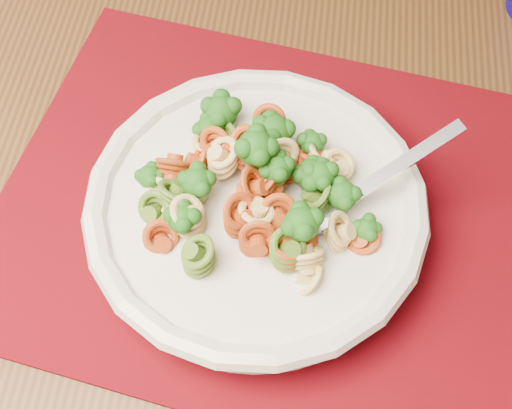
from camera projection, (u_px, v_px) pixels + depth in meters
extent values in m
cube|color=#553318|center=(333.00, 151.00, 0.66)|extent=(1.70, 1.29, 0.04)
cube|color=#58030F|center=(279.00, 211.00, 0.60)|extent=(0.57, 0.51, 0.00)
cylinder|color=silver|center=(256.00, 226.00, 0.59)|extent=(0.12, 0.12, 0.01)
cylinder|color=silver|center=(256.00, 214.00, 0.57)|extent=(0.25, 0.25, 0.03)
torus|color=silver|center=(256.00, 204.00, 0.56)|extent=(0.27, 0.27, 0.02)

